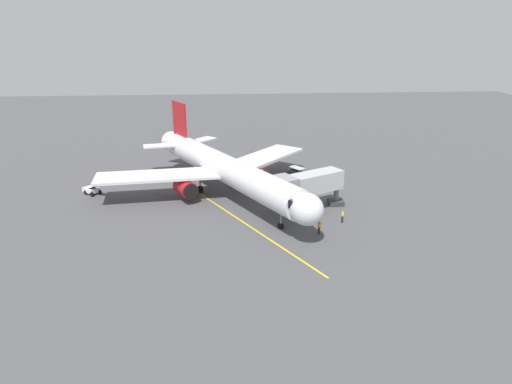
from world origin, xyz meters
TOP-DOWN VIEW (x-y plane):
  - ground_plane at (0.00, 0.00)m, footprint 220.00×220.00m
  - apron_lead_in_line at (-0.17, 8.31)m, footprint 18.89×35.49m
  - airplane at (-0.04, 2.06)m, footprint 31.31×37.19m
  - jet_bridge at (-10.06, 9.53)m, footprint 10.94×7.42m
  - ground_crew_marshaller at (-10.71, 16.12)m, footprint 0.42×0.47m
  - ground_crew_wing_walker at (-14.30, 13.04)m, footprint 0.30×0.43m
  - box_truck_near_nose at (2.65, -8.76)m, footprint 4.89×4.22m
  - baggage_cart_portside at (-11.98, -6.81)m, footprint 2.61×2.94m
  - belt_loader_starboard_side at (19.16, 0.01)m, footprint 4.22×3.94m

SIDE VIEW (x-z plane):
  - ground_plane at x=0.00m, z-range 0.00..0.00m
  - apron_lead_in_line at x=-0.17m, z-range 0.00..0.01m
  - baggage_cart_portside at x=-11.98m, z-range 0.02..1.29m
  - belt_loader_starboard_side at x=19.16m, z-range -0.45..1.88m
  - ground_crew_marshaller at x=-10.71m, z-range 0.03..1.74m
  - ground_crew_wing_walker at x=-14.30m, z-range 0.03..1.74m
  - box_truck_near_nose at x=2.65m, z-range 0.08..2.70m
  - jet_bridge at x=-10.06m, z-range 1.06..6.46m
  - airplane at x=-0.04m, z-range -1.75..9.75m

